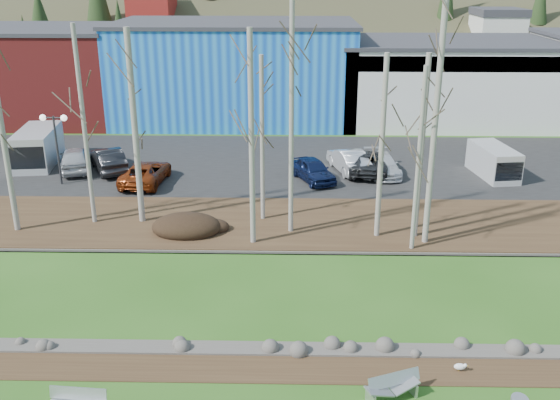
{
  "coord_description": "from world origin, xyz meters",
  "views": [
    {
      "loc": [
        -0.97,
        -15.39,
        12.48
      ],
      "look_at": [
        -1.57,
        11.38,
        2.5
      ],
      "focal_mm": 40.0,
      "sensor_mm": 36.0,
      "label": 1
    }
  ],
  "objects_px": {
    "car_4": "(348,160)",
    "car_5": "(369,161)",
    "car_3": "(313,170)",
    "car_6": "(382,164)",
    "car_2": "(146,173)",
    "car_0": "(75,159)",
    "van_grey": "(37,148)",
    "van_white": "(495,162)",
    "bench_damaged": "(393,387)",
    "street_lamp": "(55,130)",
    "car_1": "(108,159)",
    "seagull": "(460,367)"
  },
  "relations": [
    {
      "from": "street_lamp",
      "to": "car_0",
      "type": "bearing_deg",
      "value": 92.11
    },
    {
      "from": "car_4",
      "to": "car_5",
      "type": "xyz_separation_m",
      "value": [
        1.31,
        -0.19,
        -0.02
      ]
    },
    {
      "from": "street_lamp",
      "to": "van_white",
      "type": "distance_m",
      "value": 26.92
    },
    {
      "from": "car_5",
      "to": "bench_damaged",
      "type": "bearing_deg",
      "value": 93.89
    },
    {
      "from": "car_2",
      "to": "car_5",
      "type": "height_order",
      "value": "car_5"
    },
    {
      "from": "car_4",
      "to": "bench_damaged",
      "type": "bearing_deg",
      "value": 74.02
    },
    {
      "from": "car_0",
      "to": "car_3",
      "type": "xyz_separation_m",
      "value": [
        15.37,
        -1.77,
        -0.09
      ]
    },
    {
      "from": "seagull",
      "to": "car_2",
      "type": "bearing_deg",
      "value": 150.94
    },
    {
      "from": "bench_damaged",
      "to": "street_lamp",
      "type": "xyz_separation_m",
      "value": [
        -17.23,
        19.62,
        3.12
      ]
    },
    {
      "from": "car_0",
      "to": "car_1",
      "type": "bearing_deg",
      "value": 160.26
    },
    {
      "from": "seagull",
      "to": "street_lamp",
      "type": "xyz_separation_m",
      "value": [
        -19.67,
        18.22,
        3.33
      ]
    },
    {
      "from": "car_4",
      "to": "car_5",
      "type": "distance_m",
      "value": 1.33
    },
    {
      "from": "car_0",
      "to": "van_grey",
      "type": "bearing_deg",
      "value": -39.79
    },
    {
      "from": "street_lamp",
      "to": "car_4",
      "type": "relative_size",
      "value": 0.94
    },
    {
      "from": "seagull",
      "to": "car_1",
      "type": "relative_size",
      "value": 0.1
    },
    {
      "from": "car_3",
      "to": "car_6",
      "type": "relative_size",
      "value": 0.92
    },
    {
      "from": "car_5",
      "to": "van_grey",
      "type": "distance_m",
      "value": 21.91
    },
    {
      "from": "bench_damaged",
      "to": "car_2",
      "type": "relative_size",
      "value": 0.38
    },
    {
      "from": "car_4",
      "to": "van_grey",
      "type": "xyz_separation_m",
      "value": [
        -20.56,
        0.97,
        0.42
      ]
    },
    {
      "from": "car_0",
      "to": "street_lamp",
      "type": "bearing_deg",
      "value": 72.79
    },
    {
      "from": "car_2",
      "to": "car_5",
      "type": "relative_size",
      "value": 0.93
    },
    {
      "from": "car_3",
      "to": "van_white",
      "type": "height_order",
      "value": "van_white"
    },
    {
      "from": "car_0",
      "to": "car_5",
      "type": "xyz_separation_m",
      "value": [
        19.01,
        -0.0,
        -0.05
      ]
    },
    {
      "from": "seagull",
      "to": "car_3",
      "type": "height_order",
      "value": "car_3"
    },
    {
      "from": "seagull",
      "to": "street_lamp",
      "type": "distance_m",
      "value": 27.02
    },
    {
      "from": "car_4",
      "to": "car_0",
      "type": "bearing_deg",
      "value": -14.23
    },
    {
      "from": "bench_damaged",
      "to": "car_1",
      "type": "relative_size",
      "value": 0.39
    },
    {
      "from": "car_0",
      "to": "car_1",
      "type": "xyz_separation_m",
      "value": [
        2.19,
        -0.08,
        -0.01
      ]
    },
    {
      "from": "car_3",
      "to": "car_5",
      "type": "height_order",
      "value": "car_5"
    },
    {
      "from": "car_4",
      "to": "car_5",
      "type": "relative_size",
      "value": 0.87
    },
    {
      "from": "car_3",
      "to": "van_white",
      "type": "bearing_deg",
      "value": -18.51
    },
    {
      "from": "car_6",
      "to": "van_grey",
      "type": "relative_size",
      "value": 0.79
    },
    {
      "from": "street_lamp",
      "to": "car_4",
      "type": "xyz_separation_m",
      "value": [
        17.67,
        2.94,
        -2.63
      ]
    },
    {
      "from": "bench_damaged",
      "to": "car_0",
      "type": "relative_size",
      "value": 0.4
    },
    {
      "from": "car_2",
      "to": "van_white",
      "type": "bearing_deg",
      "value": -170.8
    },
    {
      "from": "car_6",
      "to": "seagull",
      "type": "bearing_deg",
      "value": -96.4
    },
    {
      "from": "street_lamp",
      "to": "car_3",
      "type": "xyz_separation_m",
      "value": [
        15.34,
        0.98,
        -2.68
      ]
    },
    {
      "from": "van_grey",
      "to": "street_lamp",
      "type": "bearing_deg",
      "value": -61.11
    },
    {
      "from": "car_1",
      "to": "van_grey",
      "type": "bearing_deg",
      "value": -40.87
    },
    {
      "from": "bench_damaged",
      "to": "car_5",
      "type": "height_order",
      "value": "car_5"
    },
    {
      "from": "car_0",
      "to": "car_5",
      "type": "bearing_deg",
      "value": 162.25
    },
    {
      "from": "car_0",
      "to": "car_4",
      "type": "relative_size",
      "value": 1.0
    },
    {
      "from": "bench_damaged",
      "to": "car_2",
      "type": "bearing_deg",
      "value": 99.24
    },
    {
      "from": "car_2",
      "to": "car_3",
      "type": "height_order",
      "value": "car_3"
    },
    {
      "from": "car_2",
      "to": "van_grey",
      "type": "bearing_deg",
      "value": -19.98
    },
    {
      "from": "street_lamp",
      "to": "car_3",
      "type": "height_order",
      "value": "street_lamp"
    },
    {
      "from": "bench_damaged",
      "to": "car_6",
      "type": "xyz_separation_m",
      "value": [
        2.54,
        22.01,
        0.38
      ]
    },
    {
      "from": "car_0",
      "to": "car_1",
      "type": "height_order",
      "value": "car_0"
    },
    {
      "from": "bench_damaged",
      "to": "van_white",
      "type": "height_order",
      "value": "van_white"
    },
    {
      "from": "street_lamp",
      "to": "car_5",
      "type": "relative_size",
      "value": 0.82
    }
  ]
}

